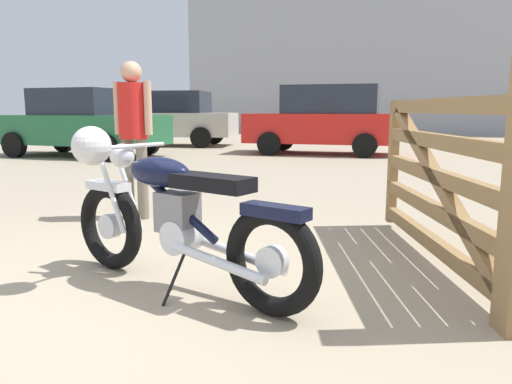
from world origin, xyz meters
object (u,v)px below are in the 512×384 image
at_px(blue_hatchback_right, 82,123).
at_px(dark_sedan_left, 159,116).
at_px(timber_gate, 453,177).
at_px(vintage_motorcycle, 171,215).
at_px(red_hatchback_near, 324,119).
at_px(bystander, 133,123).

height_order(blue_hatchback_right, dark_sedan_left, dark_sedan_left).
bearing_deg(timber_gate, dark_sedan_left, 19.15).
xyz_separation_m(vintage_motorcycle, timber_gate, (1.80, 0.70, 0.21)).
xyz_separation_m(vintage_motorcycle, red_hatchback_near, (-0.04, 10.23, 0.43)).
distance_m(blue_hatchback_right, dark_sedan_left, 3.97).
relative_size(vintage_motorcycle, dark_sedan_left, 0.41).
bearing_deg(vintage_motorcycle, bystander, -34.49).
bearing_deg(dark_sedan_left, vintage_motorcycle, -70.54).
xyz_separation_m(vintage_motorcycle, blue_hatchback_right, (-5.88, 8.17, 0.34)).
bearing_deg(dark_sedan_left, timber_gate, -62.40).
xyz_separation_m(bystander, red_hatchback_near, (1.18, 8.33, -0.10)).
relative_size(blue_hatchback_right, red_hatchback_near, 1.10).
relative_size(vintage_motorcycle, timber_gate, 0.78).
bearing_deg(dark_sedan_left, red_hatchback_near, -24.16).
relative_size(blue_hatchback_right, dark_sedan_left, 0.90).
relative_size(vintage_motorcycle, blue_hatchback_right, 0.45).
xyz_separation_m(vintage_motorcycle, dark_sedan_left, (-5.58, 12.13, 0.45)).
height_order(bystander, dark_sedan_left, dark_sedan_left).
xyz_separation_m(blue_hatchback_right, red_hatchback_near, (5.84, 2.06, 0.08)).
xyz_separation_m(timber_gate, red_hatchback_near, (-1.84, 9.53, 0.21)).
distance_m(bystander, red_hatchback_near, 8.42).
bearing_deg(timber_gate, vintage_motorcycle, 97.61).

